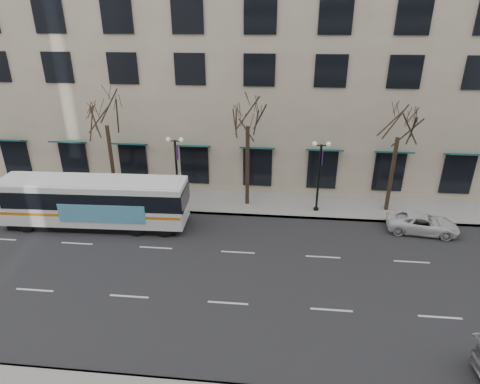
# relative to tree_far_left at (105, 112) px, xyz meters

# --- Properties ---
(ground) EXTENTS (160.00, 160.00, 0.00)m
(ground) POSITION_rel_tree_far_left_xyz_m (10.00, -8.80, -6.70)
(ground) COLOR black
(ground) RESTS_ON ground
(sidewalk_far) EXTENTS (80.00, 4.00, 0.15)m
(sidewalk_far) POSITION_rel_tree_far_left_xyz_m (15.00, 0.20, -6.62)
(sidewalk_far) COLOR gray
(sidewalk_far) RESTS_ON ground
(building_hotel) EXTENTS (40.00, 20.00, 24.00)m
(building_hotel) POSITION_rel_tree_far_left_xyz_m (8.00, 12.20, 5.30)
(building_hotel) COLOR tan
(building_hotel) RESTS_ON ground
(tree_far_left) EXTENTS (3.60, 3.60, 8.34)m
(tree_far_left) POSITION_rel_tree_far_left_xyz_m (0.00, 0.00, 0.00)
(tree_far_left) COLOR black
(tree_far_left) RESTS_ON ground
(tree_far_mid) EXTENTS (3.60, 3.60, 8.55)m
(tree_far_mid) POSITION_rel_tree_far_left_xyz_m (10.00, 0.00, 0.21)
(tree_far_mid) COLOR black
(tree_far_mid) RESTS_ON ground
(tree_far_right) EXTENTS (3.60, 3.60, 8.06)m
(tree_far_right) POSITION_rel_tree_far_left_xyz_m (20.00, 0.00, -0.28)
(tree_far_right) COLOR black
(tree_far_right) RESTS_ON ground
(lamp_post_left) EXTENTS (1.22, 0.45, 5.21)m
(lamp_post_left) POSITION_rel_tree_far_left_xyz_m (5.01, -0.60, -3.75)
(lamp_post_left) COLOR black
(lamp_post_left) RESTS_ON ground
(lamp_post_right) EXTENTS (1.22, 0.45, 5.21)m
(lamp_post_right) POSITION_rel_tree_far_left_xyz_m (15.01, -0.60, -3.75)
(lamp_post_right) COLOR black
(lamp_post_right) RESTS_ON ground
(city_bus) EXTENTS (12.23, 3.06, 3.29)m
(city_bus) POSITION_rel_tree_far_left_xyz_m (0.37, -4.11, -4.90)
(city_bus) COLOR white
(city_bus) RESTS_ON ground
(white_pickup) EXTENTS (4.64, 2.56, 1.23)m
(white_pickup) POSITION_rel_tree_far_left_xyz_m (21.60, -2.83, -6.08)
(white_pickup) COLOR silver
(white_pickup) RESTS_ON ground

